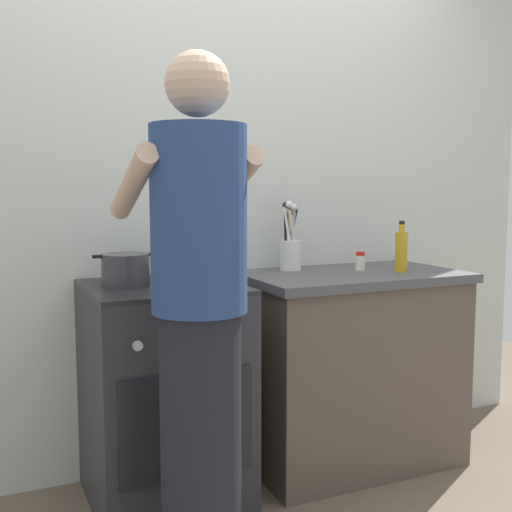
{
  "coord_description": "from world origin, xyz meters",
  "views": [
    {
      "loc": [
        -1.05,
        -2.3,
        1.29
      ],
      "look_at": [
        0.05,
        0.12,
        1.0
      ],
      "focal_mm": 44.72,
      "sensor_mm": 36.0,
      "label": 1
    }
  ],
  "objects_px": {
    "stove_range": "(164,394)",
    "pot": "(126,270)",
    "mixing_bowl": "(198,271)",
    "spice_bottle": "(360,261)",
    "oil_bottle": "(401,251)",
    "person": "(199,324)",
    "utensil_crock": "(290,248)"
  },
  "relations": [
    {
      "from": "mixing_bowl",
      "to": "person",
      "type": "distance_m",
      "value": 0.59
    },
    {
      "from": "mixing_bowl",
      "to": "utensil_crock",
      "type": "bearing_deg",
      "value": 21.57
    },
    {
      "from": "pot",
      "to": "spice_bottle",
      "type": "bearing_deg",
      "value": 0.88
    },
    {
      "from": "pot",
      "to": "spice_bottle",
      "type": "relative_size",
      "value": 2.94
    },
    {
      "from": "pot",
      "to": "person",
      "type": "distance_m",
      "value": 0.63
    },
    {
      "from": "stove_range",
      "to": "pot",
      "type": "xyz_separation_m",
      "value": [
        -0.14,
        0.03,
        0.51
      ]
    },
    {
      "from": "pot",
      "to": "oil_bottle",
      "type": "height_order",
      "value": "oil_bottle"
    },
    {
      "from": "stove_range",
      "to": "oil_bottle",
      "type": "height_order",
      "value": "oil_bottle"
    },
    {
      "from": "utensil_crock",
      "to": "person",
      "type": "bearing_deg",
      "value": -133.35
    },
    {
      "from": "pot",
      "to": "person",
      "type": "bearing_deg",
      "value": -81.44
    },
    {
      "from": "oil_bottle",
      "to": "mixing_bowl",
      "type": "bearing_deg",
      "value": 176.88
    },
    {
      "from": "stove_range",
      "to": "mixing_bowl",
      "type": "bearing_deg",
      "value": -11.38
    },
    {
      "from": "pot",
      "to": "mixing_bowl",
      "type": "relative_size",
      "value": 0.84
    },
    {
      "from": "oil_bottle",
      "to": "person",
      "type": "relative_size",
      "value": 0.14
    },
    {
      "from": "utensil_crock",
      "to": "spice_bottle",
      "type": "bearing_deg",
      "value": -24.52
    },
    {
      "from": "pot",
      "to": "oil_bottle",
      "type": "xyz_separation_m",
      "value": [
        1.25,
        -0.11,
        0.03
      ]
    },
    {
      "from": "mixing_bowl",
      "to": "spice_bottle",
      "type": "xyz_separation_m",
      "value": [
        0.83,
        0.07,
        -0.01
      ]
    },
    {
      "from": "stove_range",
      "to": "person",
      "type": "relative_size",
      "value": 0.53
    },
    {
      "from": "utensil_crock",
      "to": "stove_range",
      "type": "bearing_deg",
      "value": -164.83
    },
    {
      "from": "person",
      "to": "utensil_crock",
      "type": "bearing_deg",
      "value": 46.65
    },
    {
      "from": "mixing_bowl",
      "to": "oil_bottle",
      "type": "height_order",
      "value": "oil_bottle"
    },
    {
      "from": "spice_bottle",
      "to": "pot",
      "type": "bearing_deg",
      "value": -179.12
    },
    {
      "from": "spice_bottle",
      "to": "person",
      "type": "height_order",
      "value": "person"
    },
    {
      "from": "stove_range",
      "to": "oil_bottle",
      "type": "distance_m",
      "value": 1.24
    },
    {
      "from": "stove_range",
      "to": "oil_bottle",
      "type": "bearing_deg",
      "value": -4.18
    },
    {
      "from": "pot",
      "to": "person",
      "type": "relative_size",
      "value": 0.15
    },
    {
      "from": "mixing_bowl",
      "to": "utensil_crock",
      "type": "height_order",
      "value": "utensil_crock"
    },
    {
      "from": "spice_bottle",
      "to": "person",
      "type": "bearing_deg",
      "value": -148.38
    },
    {
      "from": "stove_range",
      "to": "person",
      "type": "height_order",
      "value": "person"
    },
    {
      "from": "stove_range",
      "to": "mixing_bowl",
      "type": "xyz_separation_m",
      "value": [
        0.14,
        -0.03,
        0.5
      ]
    },
    {
      "from": "utensil_crock",
      "to": "oil_bottle",
      "type": "distance_m",
      "value": 0.51
    },
    {
      "from": "spice_bottle",
      "to": "utensil_crock",
      "type": "bearing_deg",
      "value": 155.48
    }
  ]
}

